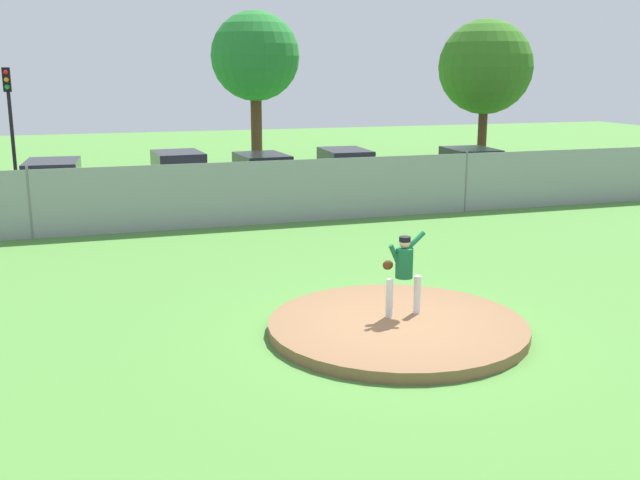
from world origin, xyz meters
TOP-DOWN VIEW (x-y plane):
  - ground_plane at (0.00, 6.00)m, footprint 80.00×80.00m
  - asphalt_strip at (0.00, 14.50)m, footprint 44.00×7.00m
  - pitchers_mound at (0.00, 0.00)m, footprint 4.67×4.67m
  - pitcher_youth at (0.23, 0.30)m, footprint 0.81×0.32m
  - baseball at (0.39, 1.38)m, footprint 0.07×0.07m
  - chainlink_fence at (0.00, 10.00)m, footprint 33.87×0.07m
  - parked_car_silver at (-6.32, 14.92)m, footprint 2.16×4.72m
  - parked_car_navy at (9.14, 14.05)m, footprint 2.14×4.19m
  - parked_car_champagne at (4.05, 14.35)m, footprint 1.87×4.33m
  - parked_car_white at (-2.12, 14.57)m, footprint 2.00×4.12m
  - parked_car_charcoal at (0.82, 14.20)m, footprint 2.04×4.32m
  - traffic_cone_orange at (-3.73, 12.41)m, footprint 0.40×0.40m
  - traffic_light_near at (-7.85, 18.93)m, footprint 0.28×0.46m
  - tree_bushy_near at (2.73, 23.52)m, footprint 4.21×4.21m
  - tree_slender_far at (13.95, 21.61)m, footprint 4.65×4.65m

SIDE VIEW (x-z plane):
  - ground_plane at x=0.00m, z-range 0.00..0.00m
  - asphalt_strip at x=0.00m, z-range 0.00..0.01m
  - pitchers_mound at x=0.00m, z-range 0.00..0.20m
  - baseball at x=0.39m, z-range 0.20..0.27m
  - traffic_cone_orange at x=-3.73m, z-range -0.01..0.54m
  - parked_car_navy at x=9.14m, z-range -0.04..1.59m
  - parked_car_silver at x=-6.32m, z-range -0.03..1.59m
  - parked_car_charcoal at x=0.82m, z-range -0.03..1.64m
  - parked_car_champagne at x=4.05m, z-range -0.04..1.69m
  - parked_car_white at x=-2.12m, z-range -0.06..1.76m
  - chainlink_fence at x=0.00m, z-range -0.05..2.00m
  - pitcher_youth at x=0.23m, z-range 0.33..1.89m
  - traffic_light_near at x=-7.85m, z-range 0.87..5.59m
  - tree_slender_far at x=13.95m, z-range 1.20..8.29m
  - tree_bushy_near at x=2.73m, z-range 1.53..8.89m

